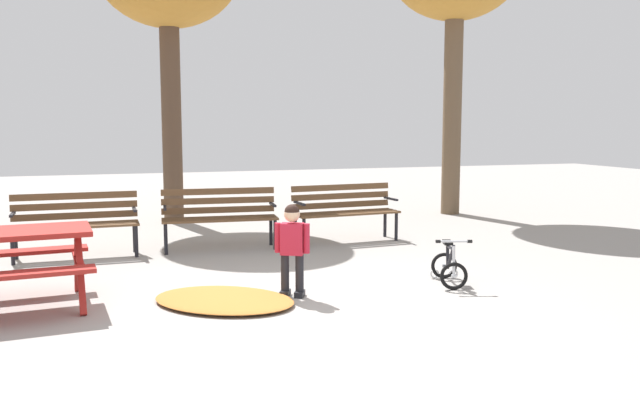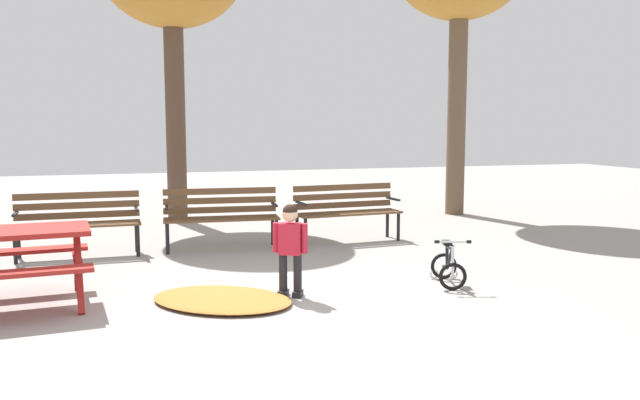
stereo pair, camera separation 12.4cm
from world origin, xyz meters
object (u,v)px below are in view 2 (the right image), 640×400
park_bench_right (346,208)px  kids_bicycle (448,267)px  park_bench_left (221,213)px  park_bench_far_left (78,219)px  child_standing (290,243)px

park_bench_right → kids_bicycle: bearing=-86.1°
park_bench_left → park_bench_right: size_ratio=1.00×
park_bench_far_left → child_standing: size_ratio=1.68×
park_bench_far_left → park_bench_right: 3.79m
park_bench_right → kids_bicycle: (0.19, -2.84, -0.31)m
park_bench_right → kids_bicycle: size_ratio=2.61×
park_bench_far_left → park_bench_left: same height
park_bench_far_left → child_standing: child_standing is taller
park_bench_right → park_bench_left: bearing=-179.5°
park_bench_left → kids_bicycle: size_ratio=2.61×
park_bench_right → child_standing: 3.23m
child_standing → kids_bicycle: (1.79, -0.03, -0.35)m
park_bench_far_left → park_bench_left: size_ratio=0.99×
park_bench_far_left → park_bench_right: (3.79, 0.01, 0.00)m
child_standing → park_bench_far_left: bearing=128.1°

